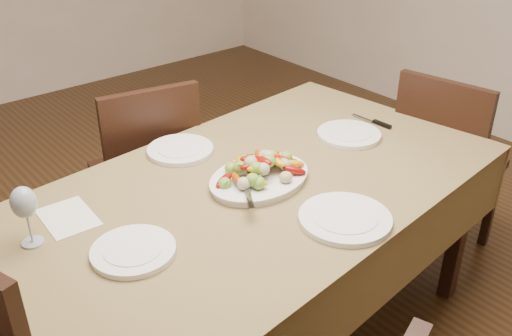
{
  "coord_description": "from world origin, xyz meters",
  "views": [
    {
      "loc": [
        -1.18,
        -1.6,
        1.78
      ],
      "look_at": [
        -0.07,
        -0.28,
        0.82
      ],
      "focal_mm": 40.0,
      "sensor_mm": 36.0,
      "label": 1
    }
  ],
  "objects": [
    {
      "name": "table_knife",
      "position": [
        0.64,
        -0.21,
        0.76
      ],
      "size": [
        0.02,
        0.2,
        0.01
      ],
      "primitive_type": null,
      "rotation": [
        0.0,
        0.0,
        0.03
      ],
      "color": "#9EA0A8",
      "rests_on": "dining_table"
    },
    {
      "name": "plate_right",
      "position": [
        0.46,
        -0.23,
        0.77
      ],
      "size": [
        0.26,
        0.26,
        0.02
      ],
      "primitive_type": "cylinder",
      "color": "white",
      "rests_on": "dining_table"
    },
    {
      "name": "serving_platter",
      "position": [
        -0.06,
        -0.28,
        0.77
      ],
      "size": [
        0.4,
        0.32,
        0.02
      ],
      "primitive_type": "ellipsoid",
      "rotation": [
        0.0,
        0.0,
        0.09
      ],
      "color": "white",
      "rests_on": "dining_table"
    },
    {
      "name": "wine_glass",
      "position": [
        -0.81,
        -0.12,
        0.86
      ],
      "size": [
        0.08,
        0.08,
        0.2
      ],
      "primitive_type": null,
      "color": "#8C99A5",
      "rests_on": "dining_table"
    },
    {
      "name": "plate_far",
      "position": [
        -0.14,
        0.1,
        0.77
      ],
      "size": [
        0.26,
        0.26,
        0.02
      ],
      "primitive_type": "cylinder",
      "color": "white",
      "rests_on": "dining_table"
    },
    {
      "name": "floor",
      "position": [
        0.0,
        0.0,
        0.0
      ],
      "size": [
        6.0,
        6.0,
        0.0
      ],
      "primitive_type": "plane",
      "color": "#382311",
      "rests_on": "ground"
    },
    {
      "name": "serving_spoon",
      "position": [
        -0.12,
        -0.32,
        0.81
      ],
      "size": [
        0.27,
        0.2,
        0.03
      ],
      "primitive_type": null,
      "rotation": [
        0.0,
        0.0,
        -0.58
      ],
      "color": "#9EA0A8",
      "rests_on": "serving_platter"
    },
    {
      "name": "chair_far",
      "position": [
        -0.1,
        0.5,
        0.47
      ],
      "size": [
        0.5,
        0.5,
        0.95
      ],
      "primitive_type": null,
      "rotation": [
        0.0,
        0.0,
        2.94
      ],
      "color": "black",
      "rests_on": "ground"
    },
    {
      "name": "menu_card",
      "position": [
        -0.67,
        -0.06,
        0.76
      ],
      "size": [
        0.16,
        0.22,
        0.0
      ],
      "primitive_type": "cube",
      "rotation": [
        0.0,
        0.0,
        -0.06
      ],
      "color": "silver",
      "rests_on": "dining_table"
    },
    {
      "name": "plate_left",
      "position": [
        -0.6,
        -0.36,
        0.77
      ],
      "size": [
        0.25,
        0.25,
        0.02
      ],
      "primitive_type": "cylinder",
      "color": "white",
      "rests_on": "dining_table"
    },
    {
      "name": "chair_right",
      "position": [
        1.05,
        -0.37,
        0.47
      ],
      "size": [
        0.48,
        0.48,
        0.95
      ],
      "primitive_type": null,
      "rotation": [
        0.0,
        0.0,
        1.73
      ],
      "color": "black",
      "rests_on": "ground"
    },
    {
      "name": "plate_near",
      "position": [
        -0.01,
        -0.64,
        0.77
      ],
      "size": [
        0.29,
        0.29,
        0.02
      ],
      "primitive_type": "cylinder",
      "color": "white",
      "rests_on": "dining_table"
    },
    {
      "name": "dining_table",
      "position": [
        -0.07,
        -0.28,
        0.38
      ],
      "size": [
        1.93,
        1.21,
        0.76
      ],
      "primitive_type": "cube",
      "rotation": [
        0.0,
        0.0,
        0.09
      ],
      "color": "brown",
      "rests_on": "ground"
    },
    {
      "name": "roasted_vegetables",
      "position": [
        -0.06,
        -0.28,
        0.83
      ],
      "size": [
        0.33,
        0.24,
        0.09
      ],
      "primitive_type": null,
      "rotation": [
        0.0,
        0.0,
        0.09
      ],
      "color": "#790905",
      "rests_on": "serving_platter"
    }
  ]
}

